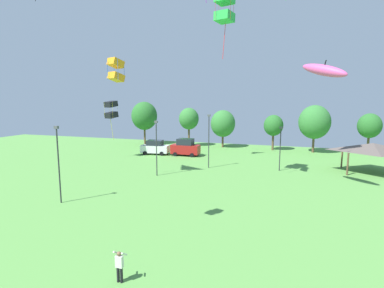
{
  "coord_description": "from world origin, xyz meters",
  "views": [
    {
      "loc": [
        4.29,
        1.44,
        8.6
      ],
      "look_at": [
        -0.2,
        15.13,
        6.49
      ],
      "focal_mm": 28.0,
      "sensor_mm": 36.0,
      "label": 1
    }
  ],
  "objects_px": {
    "parked_car_second_from_left": "(185,147)",
    "kite_flying_1": "(225,8)",
    "kite_flying_6": "(111,110)",
    "light_post_3": "(280,146)",
    "treeline_tree_2": "(223,124)",
    "park_pavilion": "(373,147)",
    "treeline_tree_1": "(189,119)",
    "kite_flying_10": "(116,70)",
    "treeline_tree_0": "(144,116)",
    "treeline_tree_4": "(315,122)",
    "light_post_1": "(58,160)",
    "parked_car_leftmost": "(155,147)",
    "light_post_2": "(209,138)",
    "light_post_0": "(156,145)",
    "kite_flying_11": "(324,70)",
    "treeline_tree_5": "(370,126)",
    "treeline_tree_3": "(273,126)",
    "person_standing_mid_field": "(120,265)"
  },
  "relations": [
    {
      "from": "light_post_0",
      "to": "kite_flying_11",
      "type": "bearing_deg",
      "value": -5.44
    },
    {
      "from": "treeline_tree_1",
      "to": "kite_flying_10",
      "type": "bearing_deg",
      "value": -77.65
    },
    {
      "from": "treeline_tree_2",
      "to": "kite_flying_10",
      "type": "bearing_deg",
      "value": -87.28
    },
    {
      "from": "kite_flying_6",
      "to": "light_post_3",
      "type": "bearing_deg",
      "value": -1.93
    },
    {
      "from": "kite_flying_11",
      "to": "parked_car_second_from_left",
      "type": "xyz_separation_m",
      "value": [
        -17.97,
        14.39,
        -9.89
      ]
    },
    {
      "from": "kite_flying_1",
      "to": "park_pavilion",
      "type": "relative_size",
      "value": 0.85
    },
    {
      "from": "light_post_3",
      "to": "kite_flying_10",
      "type": "bearing_deg",
      "value": -112.08
    },
    {
      "from": "park_pavilion",
      "to": "light_post_3",
      "type": "height_order",
      "value": "light_post_3"
    },
    {
      "from": "kite_flying_10",
      "to": "treeline_tree_1",
      "type": "relative_size",
      "value": 0.19
    },
    {
      "from": "parked_car_second_from_left",
      "to": "treeline_tree_5",
      "type": "relative_size",
      "value": 0.68
    },
    {
      "from": "treeline_tree_2",
      "to": "treeline_tree_4",
      "type": "bearing_deg",
      "value": -2.88
    },
    {
      "from": "kite_flying_1",
      "to": "light_post_2",
      "type": "relative_size",
      "value": 0.92
    },
    {
      "from": "parked_car_second_from_left",
      "to": "kite_flying_1",
      "type": "bearing_deg",
      "value": -56.08
    },
    {
      "from": "kite_flying_1",
      "to": "treeline_tree_4",
      "type": "xyz_separation_m",
      "value": [
        10.51,
        22.18,
        -12.64
      ]
    },
    {
      "from": "kite_flying_1",
      "to": "kite_flying_11",
      "type": "xyz_separation_m",
      "value": [
        9.31,
        -1.68,
        -6.48
      ]
    },
    {
      "from": "light_post_1",
      "to": "light_post_2",
      "type": "distance_m",
      "value": 18.71
    },
    {
      "from": "kite_flying_1",
      "to": "kite_flying_6",
      "type": "height_order",
      "value": "kite_flying_1"
    },
    {
      "from": "treeline_tree_0",
      "to": "treeline_tree_3",
      "type": "height_order",
      "value": "treeline_tree_0"
    },
    {
      "from": "park_pavilion",
      "to": "treeline_tree_2",
      "type": "distance_m",
      "value": 25.29
    },
    {
      "from": "parked_car_second_from_left",
      "to": "park_pavilion",
      "type": "bearing_deg",
      "value": -8.65
    },
    {
      "from": "kite_flying_10",
      "to": "treeline_tree_3",
      "type": "relative_size",
      "value": 0.23
    },
    {
      "from": "kite_flying_6",
      "to": "kite_flying_11",
      "type": "xyz_separation_m",
      "value": [
        27.77,
        -9.3,
        3.96
      ]
    },
    {
      "from": "parked_car_second_from_left",
      "to": "person_standing_mid_field",
      "type": "bearing_deg",
      "value": -76.35
    },
    {
      "from": "kite_flying_1",
      "to": "treeline_tree_5",
      "type": "xyz_separation_m",
      "value": [
        18.76,
        23.26,
        -13.12
      ]
    },
    {
      "from": "parked_car_second_from_left",
      "to": "light_post_0",
      "type": "height_order",
      "value": "light_post_0"
    },
    {
      "from": "kite_flying_6",
      "to": "light_post_0",
      "type": "bearing_deg",
      "value": -35.4
    },
    {
      "from": "light_post_1",
      "to": "treeline_tree_2",
      "type": "height_order",
      "value": "treeline_tree_2"
    },
    {
      "from": "treeline_tree_0",
      "to": "treeline_tree_2",
      "type": "distance_m",
      "value": 15.48
    },
    {
      "from": "kite_flying_1",
      "to": "treeline_tree_4",
      "type": "bearing_deg",
      "value": 64.64
    },
    {
      "from": "kite_flying_1",
      "to": "light_post_2",
      "type": "xyz_separation_m",
      "value": [
        -3.01,
        5.65,
        -13.86
      ]
    },
    {
      "from": "treeline_tree_2",
      "to": "parked_car_second_from_left",
      "type": "bearing_deg",
      "value": -109.79
    },
    {
      "from": "kite_flying_10",
      "to": "park_pavilion",
      "type": "distance_m",
      "value": 31.75
    },
    {
      "from": "treeline_tree_4",
      "to": "parked_car_leftmost",
      "type": "bearing_deg",
      "value": -157.73
    },
    {
      "from": "light_post_1",
      "to": "treeline_tree_4",
      "type": "distance_m",
      "value": 39.86
    },
    {
      "from": "kite_flying_6",
      "to": "light_post_1",
      "type": "xyz_separation_m",
      "value": [
        6.99,
        -18.67,
        -3.57
      ]
    },
    {
      "from": "person_standing_mid_field",
      "to": "light_post_1",
      "type": "height_order",
      "value": "light_post_1"
    },
    {
      "from": "kite_flying_10",
      "to": "light_post_1",
      "type": "relative_size",
      "value": 0.21
    },
    {
      "from": "light_post_2",
      "to": "light_post_3",
      "type": "bearing_deg",
      "value": 7.62
    },
    {
      "from": "treeline_tree_5",
      "to": "treeline_tree_3",
      "type": "bearing_deg",
      "value": -177.09
    },
    {
      "from": "kite_flying_6",
      "to": "light_post_3",
      "type": "xyz_separation_m",
      "value": [
        24.14,
        -0.81,
        -4.13
      ]
    },
    {
      "from": "parked_car_leftmost",
      "to": "light_post_2",
      "type": "relative_size",
      "value": 0.67
    },
    {
      "from": "light_post_0",
      "to": "light_post_1",
      "type": "xyz_separation_m",
      "value": [
        -3.83,
        -10.98,
        0.11
      ]
    },
    {
      "from": "light_post_3",
      "to": "treeline_tree_1",
      "type": "distance_m",
      "value": 23.22
    },
    {
      "from": "kite_flying_6",
      "to": "park_pavilion",
      "type": "bearing_deg",
      "value": 2.44
    },
    {
      "from": "treeline_tree_0",
      "to": "treeline_tree_1",
      "type": "bearing_deg",
      "value": 3.48
    },
    {
      "from": "parked_car_leftmost",
      "to": "treeline_tree_0",
      "type": "relative_size",
      "value": 0.55
    },
    {
      "from": "park_pavilion",
      "to": "light_post_1",
      "type": "bearing_deg",
      "value": -143.88
    },
    {
      "from": "kite_flying_10",
      "to": "parked_car_leftmost",
      "type": "bearing_deg",
      "value": 111.01
    },
    {
      "from": "kite_flying_10",
      "to": "kite_flying_11",
      "type": "height_order",
      "value": "kite_flying_11"
    },
    {
      "from": "parked_car_second_from_left",
      "to": "treeline_tree_1",
      "type": "distance_m",
      "value": 10.79
    }
  ]
}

